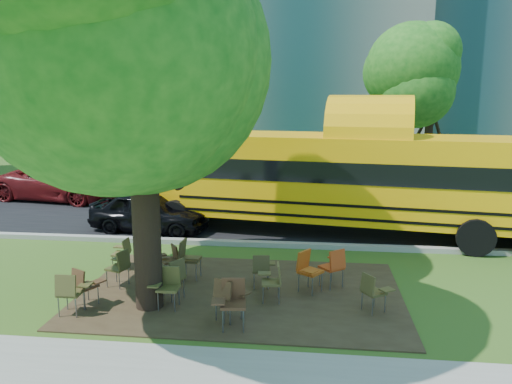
# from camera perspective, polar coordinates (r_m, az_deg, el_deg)

# --- Properties ---
(ground) EXTENTS (160.00, 160.00, 0.00)m
(ground) POSITION_cam_1_polar(r_m,az_deg,el_deg) (11.89, -6.20, -10.30)
(ground) COLOR #2C551A
(ground) RESTS_ON ground
(dirt_patch) EXTENTS (7.00, 4.50, 0.03)m
(dirt_patch) POSITION_cam_1_polar(r_m,az_deg,el_deg) (11.26, -1.70, -11.42)
(dirt_patch) COLOR #382819
(dirt_patch) RESTS_ON ground
(asphalt_road) EXTENTS (80.00, 8.00, 0.04)m
(asphalt_road) POSITION_cam_1_polar(r_m,az_deg,el_deg) (18.47, -1.44, -2.37)
(asphalt_road) COLOR black
(asphalt_road) RESTS_ON ground
(kerb_near) EXTENTS (80.00, 0.25, 0.14)m
(kerb_near) POSITION_cam_1_polar(r_m,az_deg,el_deg) (14.65, -3.62, -5.81)
(kerb_near) COLOR gray
(kerb_near) RESTS_ON ground
(kerb_far) EXTENTS (80.00, 0.25, 0.14)m
(kerb_far) POSITION_cam_1_polar(r_m,az_deg,el_deg) (22.44, 0.01, 0.18)
(kerb_far) COLOR gray
(kerb_far) RESTS_ON ground
(building_main) EXTENTS (38.00, 16.00, 22.00)m
(building_main) POSITION_cam_1_polar(r_m,az_deg,el_deg) (48.42, -6.39, 18.97)
(building_main) COLOR slate
(building_main) RESTS_ON ground
(bg_tree_0) EXTENTS (5.20, 5.20, 7.18)m
(bg_tree_0) POSITION_cam_1_polar(r_m,az_deg,el_deg) (27.87, -25.28, 10.58)
(bg_tree_0) COLOR black
(bg_tree_0) RESTS_ON ground
(bg_tree_2) EXTENTS (4.80, 4.80, 6.62)m
(bg_tree_2) POSITION_cam_1_polar(r_m,az_deg,el_deg) (27.82, -9.26, 10.74)
(bg_tree_2) COLOR black
(bg_tree_2) RESTS_ON ground
(bg_tree_3) EXTENTS (5.60, 5.60, 7.84)m
(bg_tree_3) POSITION_cam_1_polar(r_m,az_deg,el_deg) (25.40, 19.49, 12.08)
(bg_tree_3) COLOR black
(bg_tree_3) RESTS_ON ground
(main_tree) EXTENTS (7.20, 7.20, 9.28)m
(main_tree) POSITION_cam_1_polar(r_m,az_deg,el_deg) (9.99, -13.40, 18.54)
(main_tree) COLOR black
(main_tree) RESTS_ON ground
(school_bus) EXTENTS (12.90, 4.56, 3.09)m
(school_bus) POSITION_cam_1_polar(r_m,az_deg,el_deg) (15.65, 12.17, 1.53)
(school_bus) COLOR #FFB008
(school_bus) RESTS_ON ground
(chair_0) EXTENTS (0.58, 0.54, 0.90)m
(chair_0) POSITION_cam_1_polar(r_m,az_deg,el_deg) (10.62, -20.45, -10.41)
(chair_0) COLOR #45421E
(chair_0) RESTS_ON ground
(chair_1) EXTENTS (0.70, 0.55, 0.84)m
(chair_1) POSITION_cam_1_polar(r_m,az_deg,el_deg) (10.97, -19.03, -9.83)
(chair_1) COLOR #482B19
(chair_1) RESTS_ON ground
(chair_2) EXTENTS (0.61, 0.77, 0.91)m
(chair_2) POSITION_cam_1_polar(r_m,az_deg,el_deg) (10.88, -9.33, -9.28)
(chair_2) COLOR #4A4120
(chair_2) RESTS_ON ground
(chair_3) EXTENTS (0.56, 0.51, 0.87)m
(chair_3) POSITION_cam_1_polar(r_m,az_deg,el_deg) (10.49, -10.06, -10.25)
(chair_3) COLOR brown
(chair_3) RESTS_ON ground
(chair_4) EXTENTS (0.74, 0.59, 0.89)m
(chair_4) POSITION_cam_1_polar(r_m,az_deg,el_deg) (9.74, -3.23, -11.72)
(chair_4) COLOR #432B17
(chair_4) RESTS_ON ground
(chair_5) EXTENTS (0.64, 0.63, 0.96)m
(chair_5) POSITION_cam_1_polar(r_m,az_deg,el_deg) (9.50, -2.78, -12.05)
(chair_5) COLOR #4E2E1B
(chair_5) RESTS_ON ground
(chair_6) EXTENTS (0.55, 0.56, 0.85)m
(chair_6) POSITION_cam_1_polar(r_m,az_deg,el_deg) (10.65, 2.00, -9.83)
(chair_6) COLOR brown
(chair_6) RESTS_ON ground
(chair_7) EXTENTS (0.69, 0.55, 0.82)m
(chair_7) POSITION_cam_1_polar(r_m,az_deg,el_deg) (10.39, 13.23, -10.77)
(chair_7) COLOR #49411F
(chair_7) RESTS_ON ground
(chair_8) EXTENTS (0.53, 0.67, 0.88)m
(chair_8) POSITION_cam_1_polar(r_m,az_deg,el_deg) (11.83, -15.31, -7.96)
(chair_8) COLOR #44411D
(chair_8) RESTS_ON ground
(chair_9) EXTENTS (0.65, 0.52, 0.77)m
(chair_9) POSITION_cam_1_polar(r_m,az_deg,el_deg) (12.27, -9.75, -7.35)
(chair_9) COLOR #3E2816
(chair_9) RESTS_ON ground
(chair_10) EXTENTS (0.56, 0.65, 0.96)m
(chair_10) POSITION_cam_1_polar(r_m,az_deg,el_deg) (11.95, -7.80, -7.22)
(chair_10) COLOR #42381D
(chair_10) RESTS_ON ground
(chair_11) EXTENTS (0.54, 0.53, 0.81)m
(chair_11) POSITION_cam_1_polar(r_m,az_deg,el_deg) (11.35, 0.71, -8.58)
(chair_11) COLOR #423A1C
(chair_11) RESTS_ON ground
(chair_12) EXTENTS (0.63, 0.80, 0.94)m
(chair_12) POSITION_cam_1_polar(r_m,az_deg,el_deg) (11.15, 5.93, -8.57)
(chair_12) COLOR #B14B12
(chair_12) RESTS_ON ground
(chair_13) EXTENTS (0.63, 0.80, 0.93)m
(chair_13) POSITION_cam_1_polar(r_m,az_deg,el_deg) (11.47, 8.92, -8.11)
(chair_13) COLOR #B83B13
(chair_13) RESTS_ON ground
(chair_14) EXTENTS (0.47, 0.54, 0.81)m
(chair_14) POSITION_cam_1_polar(r_m,az_deg,el_deg) (12.95, -14.97, -6.47)
(chair_14) COLOR brown
(chair_14) RESTS_ON ground
(black_car) EXTENTS (3.95, 2.02, 1.29)m
(black_car) POSITION_cam_1_polar(r_m,az_deg,el_deg) (16.24, -12.08, -2.25)
(black_car) COLOR black
(black_car) RESTS_ON ground
(bg_car_red) EXTENTS (5.65, 3.25, 1.48)m
(bg_car_red) POSITION_cam_1_polar(r_m,az_deg,el_deg) (22.18, -21.33, 1.04)
(bg_car_red) COLOR #611012
(bg_car_red) RESTS_ON ground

